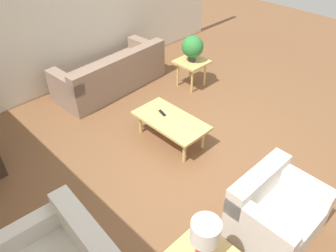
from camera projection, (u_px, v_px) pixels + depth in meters
The scene contains 9 objects.
ground_plane at pixel (195, 155), 4.69m from camera, with size 14.00×14.00×0.00m, color brown.
wall_right at pixel (65, 10), 5.60m from camera, with size 0.12×7.20×2.70m.
sofa at pixel (112, 75), 6.00m from camera, with size 0.95×2.11×0.73m.
armchair at pixel (273, 212), 3.54m from camera, with size 0.79×0.93×0.73m.
coffee_table at pixel (171, 122), 4.75m from camera, with size 1.11×0.58×0.38m.
side_table_plant at pixel (192, 65), 5.98m from camera, with size 0.53×0.53×0.51m.
potted_plant at pixel (193, 47), 5.77m from camera, with size 0.39×0.39×0.47m.
table_lamp at pixel (205, 236), 2.73m from camera, with size 0.26×0.26×0.45m.
remote_control at pixel (162, 113), 4.84m from camera, with size 0.16×0.08×0.02m.
Camera 1 is at (-2.20, 2.72, 3.18)m, focal length 35.00 mm.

